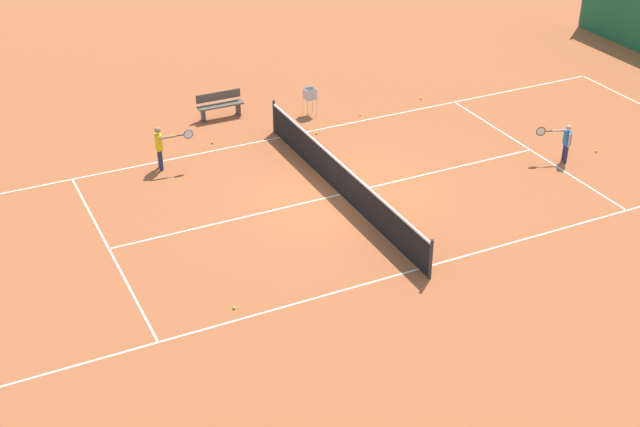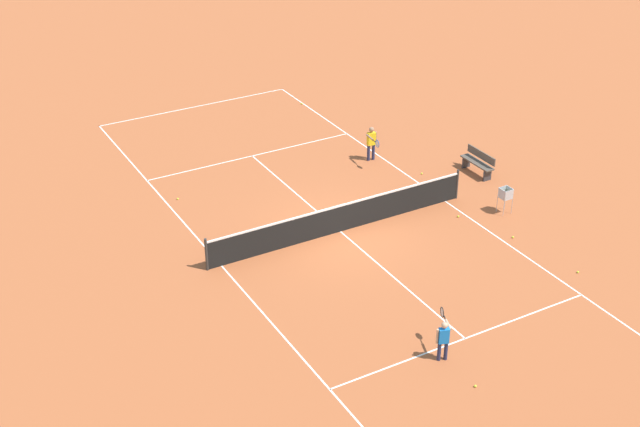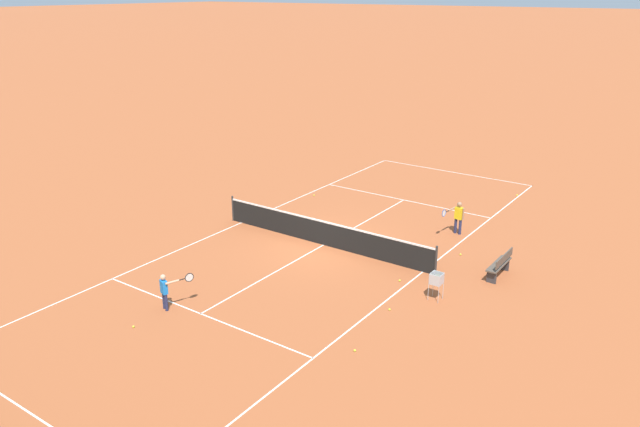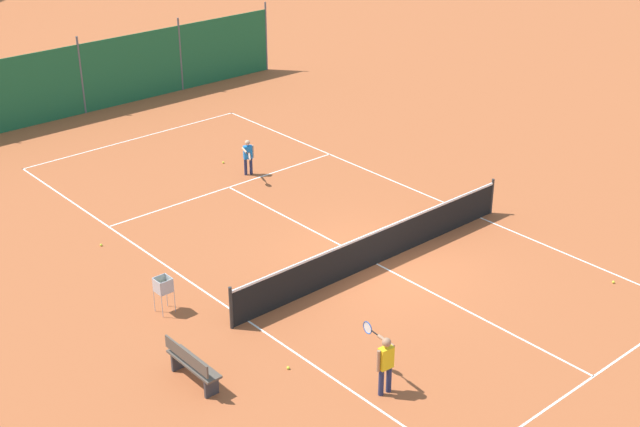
% 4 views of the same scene
% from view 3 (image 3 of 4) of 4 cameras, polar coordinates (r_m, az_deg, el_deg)
% --- Properties ---
extents(ground_plane, '(600.00, 600.00, 0.00)m').
position_cam_3_polar(ground_plane, '(23.40, 0.34, -2.89)').
color(ground_plane, '#A8542D').
extents(court_line_markings, '(8.25, 23.85, 0.01)m').
position_cam_3_polar(court_line_markings, '(23.40, 0.34, -2.88)').
color(court_line_markings, white).
rests_on(court_line_markings, ground).
extents(tennis_net, '(9.18, 0.08, 1.06)m').
position_cam_3_polar(tennis_net, '(23.21, 0.34, -1.75)').
color(tennis_net, '#2D2D2D').
rests_on(tennis_net, ground).
extents(player_near_service, '(0.52, 1.05, 1.31)m').
position_cam_3_polar(player_near_service, '(24.74, 12.50, -0.19)').
color(player_near_service, '#23284C').
rests_on(player_near_service, ground).
extents(player_near_baseline, '(0.66, 0.90, 1.15)m').
position_cam_3_polar(player_near_baseline, '(19.18, -13.92, -6.70)').
color(player_near_baseline, '#23284C').
rests_on(player_near_baseline, ground).
extents(tennis_ball_far_corner, '(0.07, 0.07, 0.07)m').
position_cam_3_polar(tennis_ball_far_corner, '(30.27, 17.57, 1.61)').
color(tennis_ball_far_corner, '#CCE033').
rests_on(tennis_ball_far_corner, ground).
extents(tennis_ball_near_corner, '(0.07, 0.07, 0.07)m').
position_cam_3_polar(tennis_ball_near_corner, '(20.74, 7.30, -6.10)').
color(tennis_ball_near_corner, '#CCE033').
rests_on(tennis_ball_near_corner, ground).
extents(tennis_ball_by_net_left, '(0.07, 0.07, 0.07)m').
position_cam_3_polar(tennis_ball_by_net_left, '(23.07, 12.73, -3.67)').
color(tennis_ball_by_net_left, '#CCE033').
rests_on(tennis_ball_by_net_left, ground).
extents(tennis_ball_mid_court, '(0.07, 0.07, 0.07)m').
position_cam_3_polar(tennis_ball_mid_court, '(18.73, -16.69, -9.89)').
color(tennis_ball_mid_court, '#CCE033').
rests_on(tennis_ball_mid_court, ground).
extents(tennis_ball_service_box, '(0.07, 0.07, 0.07)m').
position_cam_3_polar(tennis_ball_service_box, '(16.94, 3.20, -12.40)').
color(tennis_ball_service_box, '#CCE033').
rests_on(tennis_ball_service_box, ground).
extents(tennis_ball_alley_left, '(0.07, 0.07, 0.07)m').
position_cam_3_polar(tennis_ball_alley_left, '(28.85, -0.55, 1.68)').
color(tennis_ball_alley_left, '#CCE033').
rests_on(tennis_ball_alley_left, ground).
extents(tennis_ball_alley_right, '(0.07, 0.07, 0.07)m').
position_cam_3_polar(tennis_ball_alley_right, '(18.96, 6.38, -8.71)').
color(tennis_ball_alley_right, '#CCE033').
rests_on(tennis_ball_alley_right, ground).
extents(ball_hopper, '(0.36, 0.36, 0.89)m').
position_cam_3_polar(ball_hopper, '(19.50, 10.61, -6.03)').
color(ball_hopper, '#B7B7BC').
rests_on(ball_hopper, ground).
extents(courtside_bench, '(0.36, 1.50, 0.84)m').
position_cam_3_polar(courtside_bench, '(21.57, 16.14, -4.48)').
color(courtside_bench, '#51473D').
rests_on(courtside_bench, ground).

